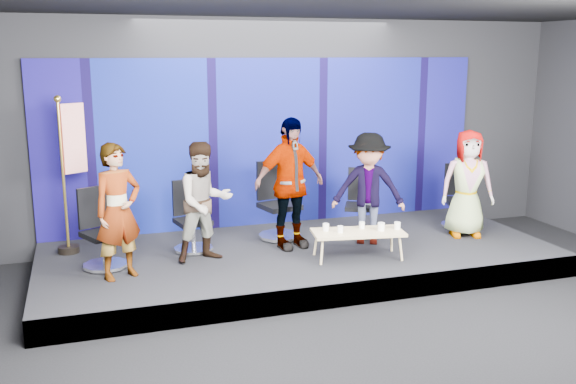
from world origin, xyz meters
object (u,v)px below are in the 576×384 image
Objects in this scene: chair_d at (360,213)px; mug_e at (397,226)px; chair_a at (102,242)px; chair_e at (459,207)px; mug_a at (326,227)px; chair_c at (278,213)px; panelist_c at (289,183)px; mug_c at (362,225)px; panelist_e at (467,183)px; chair_b at (192,228)px; coffee_table at (358,233)px; panelist_a at (118,211)px; panelist_d at (368,189)px; panelist_b at (205,202)px; mug_d at (381,227)px; mug_b at (340,229)px; flag_stand at (71,170)px.

mug_e is at bearing -62.82° from chair_d.
chair_a is 5.39m from chair_e.
mug_a is 0.96m from mug_e.
mug_e is (1.26, -1.34, 0.05)m from chair_c.
panelist_c is 1.15m from mug_c.
panelist_e is (5.20, -0.19, 0.46)m from chair_a.
mug_e is at bearing -46.38° from panelist_c.
chair_b is 2.28m from coffee_table.
panelist_a is 1.04× the size of panelist_d.
panelist_b reaches higher than chair_c.
panelist_c is at bearing 140.47° from mug_d.
chair_c is at bearing -168.05° from chair_e.
chair_b is at bearing 154.48° from mug_d.
panelist_a reaches higher than mug_b.
panelist_e is at bearing 21.72° from mug_e.
panelist_b is at bearing -162.79° from panelist_e.
mug_c is (0.51, -0.04, -0.00)m from mug_a.
flag_stand is (-4.10, 1.58, 0.71)m from mug_e.
panelist_b is 1.39× the size of chair_c.
chair_a is 0.64× the size of panelist_e.
mug_c is at bearing -35.28° from chair_a.
panelist_b is at bearing -140.75° from chair_d.
panelist_a is 1.39m from chair_b.
mug_c is 0.04× the size of flag_stand.
chair_b reaches higher than mug_b.
panelist_c is at bearing -1.01° from panelist_b.
chair_e is 9.07× the size of mug_d.
chair_d is 1.33m from mug_a.
panelist_b is 0.99× the size of panelist_d.
panelist_b is 2.57m from mug_e.
panelist_a is 0.77× the size of flag_stand.
panelist_c is 18.91× the size of mug_e.
panelist_c is (1.23, 0.21, 0.13)m from panelist_b.
panelist_b is 1.80m from mug_b.
chair_a reaches higher than coffee_table.
chair_a is at bearing -147.02° from chair_d.
coffee_table is (3.04, -0.22, -0.48)m from panelist_a.
chair_c is (1.21, 0.72, -0.41)m from panelist_b.
coffee_table is at bearing -19.99° from mug_a.
chair_d is at bearing -9.60° from chair_b.
mug_c is at bearing 46.25° from coffee_table.
panelist_e reaches higher than panelist_b.
chair_c is at bearing 176.62° from panelist_d.
chair_c reaches higher than chair_e.
mug_d is 0.05× the size of flag_stand.
panelist_c is at bearing -12.52° from panelist_a.
mug_b is (0.45, -0.75, -0.50)m from panelist_c.
mug_c is at bearing -34.23° from chair_b.
chair_c is 0.71× the size of panelist_e.
panelist_c is 20.50× the size of mug_b.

